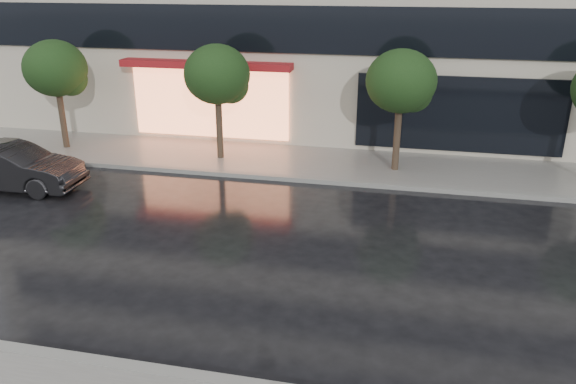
# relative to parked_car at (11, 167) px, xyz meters

# --- Properties ---
(ground) EXTENTS (120.00, 120.00, 0.00)m
(ground) POSITION_rel_parked_car_xyz_m (8.20, -6.00, -0.70)
(ground) COLOR black
(ground) RESTS_ON ground
(sidewalk_far) EXTENTS (60.00, 3.50, 0.12)m
(sidewalk_far) POSITION_rel_parked_car_xyz_m (8.20, 4.25, -0.64)
(sidewalk_far) COLOR slate
(sidewalk_far) RESTS_ON ground
(curb_near) EXTENTS (60.00, 0.25, 0.14)m
(curb_near) POSITION_rel_parked_car_xyz_m (8.20, -7.00, -0.63)
(curb_near) COLOR gray
(curb_near) RESTS_ON ground
(curb_far) EXTENTS (60.00, 0.25, 0.14)m
(curb_far) POSITION_rel_parked_car_xyz_m (8.20, 2.50, -0.63)
(curb_far) COLOR gray
(curb_far) RESTS_ON ground
(tree_far_west) EXTENTS (2.20, 2.20, 3.99)m
(tree_far_west) POSITION_rel_parked_car_xyz_m (-0.74, 4.03, 2.23)
(tree_far_west) COLOR #33261C
(tree_far_west) RESTS_ON ground
(tree_mid_west) EXTENTS (2.20, 2.20, 3.99)m
(tree_mid_west) POSITION_rel_parked_car_xyz_m (5.26, 4.03, 2.23)
(tree_mid_west) COLOR #33261C
(tree_mid_west) RESTS_ON ground
(tree_mid_east) EXTENTS (2.20, 2.20, 3.99)m
(tree_mid_east) POSITION_rel_parked_car_xyz_m (11.26, 4.03, 2.23)
(tree_mid_east) COLOR #33261C
(tree_mid_east) RESTS_ON ground
(parked_car) EXTENTS (4.27, 1.62, 1.39)m
(parked_car) POSITION_rel_parked_car_xyz_m (0.00, 0.00, 0.00)
(parked_car) COLOR black
(parked_car) RESTS_ON ground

